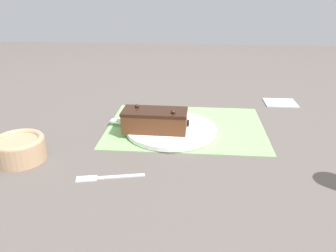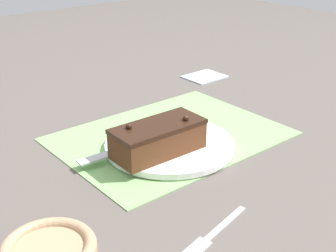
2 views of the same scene
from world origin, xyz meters
name	(u,v)px [view 2 (image 2 of 2)]	position (x,y,z in m)	size (l,w,h in m)	color
ground_plane	(170,137)	(0.00, 0.00, 0.00)	(3.00, 3.00, 0.00)	#544C47
placemat_woven	(170,136)	(0.00, 0.00, 0.00)	(0.46, 0.34, 0.00)	#7AB266
cake_plate	(169,145)	(-0.04, -0.04, 0.01)	(0.26, 0.26, 0.01)	white
chocolate_cake	(158,138)	(-0.08, -0.06, 0.05)	(0.18, 0.08, 0.07)	#512D19
serving_knife	(151,139)	(-0.07, -0.02, 0.02)	(0.24, 0.04, 0.01)	black
folded_napkin	(204,76)	(0.33, 0.24, 0.00)	(0.11, 0.09, 0.01)	silver
dessert_fork	(212,234)	(-0.17, -0.30, 0.00)	(0.15, 0.05, 0.01)	#B7BABF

